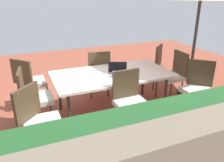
# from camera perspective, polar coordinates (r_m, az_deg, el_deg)

# --- Properties ---
(ground_plane) EXTENTS (10.00, 10.00, 0.02)m
(ground_plane) POSITION_cam_1_polar(r_m,az_deg,el_deg) (4.25, 0.00, -7.47)
(ground_plane) COLOR #9E4C38
(dining_table) EXTENTS (2.05, 1.10, 0.73)m
(dining_table) POSITION_cam_1_polar(r_m,az_deg,el_deg) (3.96, 0.00, 1.35)
(dining_table) COLOR silver
(dining_table) RESTS_ON ground_plane
(chair_northeast) EXTENTS (0.59, 0.59, 0.98)m
(chair_northeast) POSITION_cam_1_polar(r_m,az_deg,el_deg) (3.05, -18.10, -9.21)
(chair_northeast) COLOR silver
(chair_northeast) RESTS_ON ground_plane
(chair_southwest) EXTENTS (0.59, 0.59, 0.98)m
(chair_southwest) POSITION_cam_1_polar(r_m,az_deg,el_deg) (5.14, 9.99, 4.31)
(chair_southwest) COLOR silver
(chair_southwest) RESTS_ON ground_plane
(chair_southeast) EXTENTS (0.59, 0.59, 0.98)m
(chair_southeast) POSITION_cam_1_polar(r_m,az_deg,el_deg) (4.37, -20.22, 0.14)
(chair_southeast) COLOR silver
(chair_southeast) RESTS_ON ground_plane
(chair_south) EXTENTS (0.48, 0.49, 0.98)m
(chair_south) POSITION_cam_1_polar(r_m,az_deg,el_deg) (4.63, -3.53, 2.67)
(chair_south) COLOR silver
(chair_south) RESTS_ON ground_plane
(chair_east) EXTENTS (0.48, 0.47, 0.98)m
(chair_east) POSITION_cam_1_polar(r_m,az_deg,el_deg) (3.72, -19.43, -3.57)
(chair_east) COLOR silver
(chair_east) RESTS_ON ground_plane
(chair_north) EXTENTS (0.46, 0.47, 0.98)m
(chair_north) POSITION_cam_1_polar(r_m,az_deg,el_deg) (3.40, 4.61, -4.70)
(chair_north) COLOR silver
(chair_north) RESTS_ON ground_plane
(chair_west) EXTENTS (0.48, 0.47, 0.98)m
(chair_west) POSITION_cam_1_polar(r_m,az_deg,el_deg) (4.62, 15.17, 1.85)
(chair_west) COLOR silver
(chair_west) RESTS_ON ground_plane
(chair_northwest) EXTENTS (0.59, 0.59, 0.98)m
(chair_northwest) POSITION_cam_1_polar(r_m,az_deg,el_deg) (4.12, 21.09, -1.34)
(chair_northwest) COLOR silver
(chair_northwest) RESTS_ON ground_plane
(laptop) EXTENTS (0.39, 0.35, 0.21)m
(laptop) POSITION_cam_1_polar(r_m,az_deg,el_deg) (4.00, 1.37, 2.97)
(laptop) COLOR gray
(laptop) RESTS_ON dining_table
(cup) EXTENTS (0.07, 0.07, 0.10)m
(cup) POSITION_cam_1_polar(r_m,az_deg,el_deg) (3.74, 0.53, 1.72)
(cup) COLOR #334C99
(cup) RESTS_ON dining_table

